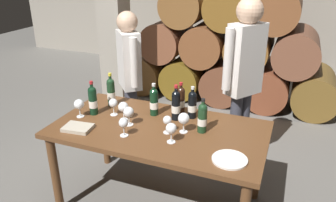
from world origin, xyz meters
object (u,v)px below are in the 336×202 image
Objects in this scene: wine_glass_6 at (167,121)px; tasting_notebook at (78,128)px; dining_table at (159,137)px; wine_glass_2 at (123,124)px; wine_glass_0 at (113,104)px; wine_bottle_3 at (154,101)px; wine_bottle_0 at (202,117)px; wine_glass_7 at (79,105)px; wine_bottle_6 at (93,100)px; wine_bottle_1 at (111,92)px; wine_bottle_5 at (181,100)px; wine_glass_4 at (171,129)px; taster_seated_left at (130,72)px; wine_bottle_4 at (176,105)px; serving_plate at (230,160)px; sommelier_presenting at (244,73)px; wine_glass_1 at (129,112)px; wine_glass_5 at (184,119)px; wine_bottle_2 at (192,104)px; wine_glass_3 at (123,107)px.

wine_glass_6 reaches higher than tasting_notebook.
wine_glass_2 is (-0.19, -0.22, 0.20)m from dining_table.
wine_bottle_3 is at bearing 22.58° from wine_glass_0.
wine_glass_7 is at bearing -173.04° from wine_bottle_0.
wine_bottle_1 is at bearing 77.36° from wine_bottle_6.
wine_glass_4 is (0.11, -0.51, -0.01)m from wine_bottle_5.
taster_seated_left reaches higher than wine_bottle_3.
wine_bottle_5 is 1.85× the size of wine_glass_0.
wine_bottle_4 is (0.65, -0.06, -0.00)m from wine_bottle_1.
taster_seated_left is (-0.71, 0.53, 0.03)m from wine_bottle_4.
wine_bottle_0 reaches higher than serving_plate.
wine_glass_2 is at bearing -50.89° from wine_bottle_1.
wine_glass_6 is at bearing 11.08° from tasting_notebook.
wine_bottle_0 is 0.16× the size of sommelier_presenting.
wine_bottle_0 is 0.38m from wine_bottle_5.
tasting_notebook is at bearing -173.61° from wine_glass_2.
wine_glass_0 is 0.28m from wine_glass_7.
wine_bottle_6 reaches higher than wine_glass_4.
wine_glass_4 is at bearing -17.58° from wine_glass_1.
wine_glass_2 is 0.37m from wine_glass_4.
wine_bottle_4 reaches higher than wine_bottle_0.
wine_bottle_6 is at bearing 177.66° from dining_table.
wine_bottle_4 is 1.39× the size of tasting_notebook.
wine_bottle_3 reaches higher than wine_glass_2.
wine_bottle_4 reaches higher than wine_bottle_3.
wine_bottle_4 is at bearing 37.05° from wine_glass_1.
wine_glass_5 is (0.13, -0.19, -0.02)m from wine_bottle_4.
wine_glass_5 is at bearing -54.50° from wine_bottle_4.
wine_glass_4 reaches higher than wine_glass_6.
wine_glass_7 is at bearing -112.17° from wine_bottle_1.
wine_bottle_3 is at bearing 128.43° from wine_glass_4.
wine_glass_2 is 0.09× the size of sommelier_presenting.
wine_bottle_4 is 0.72m from wine_bottle_6.
wine_glass_6 is (-0.08, 0.12, -0.01)m from wine_glass_4.
wine_bottle_4 is 0.23m from wine_glass_5.
wine_glass_2 is at bearing -65.08° from taster_seated_left.
wine_bottle_4 reaches higher than wine_bottle_2.
wine_bottle_3 is at bearing 149.14° from wine_glass_5.
wine_glass_0 is at bearing 167.03° from wine_glass_6.
wine_glass_3 is (0.30, -0.00, -0.02)m from wine_bottle_6.
sommelier_presenting is at bearing 40.59° from wine_glass_3.
wine_glass_3 is 1.13m from sommelier_presenting.
wine_bottle_5 is 0.39m from wine_glass_6.
wine_bottle_0 is 0.92× the size of wine_bottle_6.
wine_glass_6 is at bearing -153.26° from wine_glass_5.
wine_bottle_2 reaches higher than wine_glass_3.
wine_bottle_6 is 1.89× the size of wine_glass_3.
dining_table is at bearing 149.92° from wine_glass_6.
wine_bottle_3 is 0.34m from wine_glass_6.
serving_plate is at bearing -13.75° from wine_glass_1.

